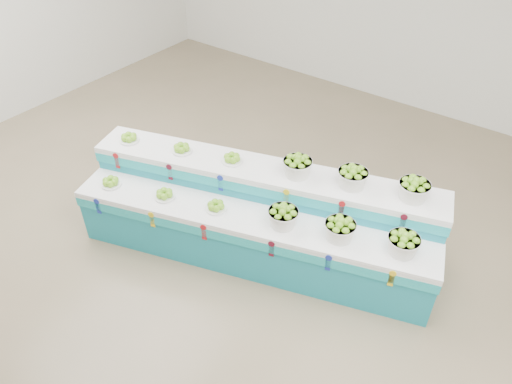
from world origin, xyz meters
TOP-DOWN VIEW (x-y plane):
  - ground at (0.00, 0.00)m, footprint 10.00×10.00m
  - display_stand at (0.22, 0.52)m, footprint 4.18×2.20m
  - plate_lower_left at (-1.33, -0.22)m, footprint 0.29×0.29m
  - plate_lower_mid at (-0.66, -0.02)m, footprint 0.29×0.29m
  - plate_lower_right at (-0.07, 0.17)m, footprint 0.29×0.29m
  - basket_lower_left at (0.66, 0.39)m, footprint 0.40×0.40m
  - basket_lower_mid at (1.23, 0.57)m, footprint 0.40×0.40m
  - basket_lower_right at (1.82, 0.75)m, footprint 0.40×0.40m
  - plate_upper_left at (-1.47, 0.26)m, footprint 0.29×0.29m
  - plate_upper_mid at (-0.81, 0.46)m, footprint 0.29×0.29m
  - plate_upper_right at (-0.22, 0.65)m, footprint 0.29×0.29m
  - basket_upper_left at (0.51, 0.87)m, footprint 0.40×0.40m
  - basket_upper_mid at (1.08, 1.05)m, footprint 0.40×0.40m
  - basket_upper_right at (1.67, 1.23)m, footprint 0.40×0.40m

SIDE VIEW (x-z plane):
  - ground at x=0.00m, z-range 0.00..0.00m
  - display_stand at x=0.22m, z-range 0.00..1.02m
  - plate_lower_left at x=-1.33m, z-range 0.72..0.82m
  - plate_lower_mid at x=-0.66m, z-range 0.72..0.82m
  - plate_lower_right at x=-0.07m, z-range 0.72..0.82m
  - basket_lower_left at x=0.66m, z-range 0.72..0.96m
  - basket_lower_mid at x=1.23m, z-range 0.72..0.96m
  - basket_lower_right at x=1.82m, z-range 0.72..0.96m
  - plate_upper_left at x=-1.47m, z-range 1.02..1.12m
  - plate_upper_mid at x=-0.81m, z-range 1.02..1.12m
  - plate_upper_right at x=-0.22m, z-range 1.02..1.12m
  - basket_upper_left at x=0.51m, z-range 1.02..1.26m
  - basket_upper_mid at x=1.08m, z-range 1.02..1.26m
  - basket_upper_right at x=1.67m, z-range 1.02..1.26m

